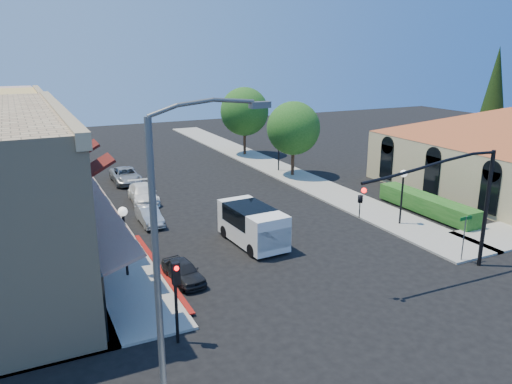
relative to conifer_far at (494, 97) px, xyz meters
name	(u,v)px	position (x,y,z in m)	size (l,w,h in m)	color
ground	(373,313)	(-28.00, -18.00, -6.36)	(120.00, 120.00, 0.00)	black
sidewalk_left	(75,185)	(-36.75, 9.00, -6.30)	(3.50, 50.00, 0.12)	gray
sidewalk_right	(266,164)	(-19.25, 9.00, -6.30)	(3.50, 50.00, 0.12)	gray
curb_red_strip	(160,271)	(-34.90, -10.00, -6.36)	(0.25, 10.00, 0.06)	maroon
mission_building	(506,141)	(-6.01, -6.50, -2.61)	(30.12, 30.12, 6.40)	tan
hedge	(426,214)	(-16.30, -9.00, -6.36)	(1.40, 8.00, 1.10)	#174F16
conifer_far	(494,97)	(0.00, 0.00, 0.00)	(3.20, 3.20, 11.00)	black
street_tree_a	(293,128)	(-19.20, 4.00, -2.17)	(4.56, 4.56, 6.48)	black
street_tree_b	(244,112)	(-19.20, 14.00, -1.82)	(4.94, 4.94, 7.02)	black
signal_mast_arm	(457,194)	(-22.14, -16.50, -2.27)	(8.01, 0.39, 6.00)	black
secondary_signal	(176,288)	(-36.00, -16.59, -4.04)	(0.28, 0.42, 3.32)	black
cobra_streetlight	(168,250)	(-37.15, -20.00, -1.09)	(3.60, 0.25, 9.31)	#595B5E
street_name_sign	(465,231)	(-20.50, -15.80, -4.66)	(0.80, 0.06, 2.50)	#595B5E
lamppost_left_near	(124,224)	(-36.50, -10.00, -3.62)	(0.44, 0.44, 3.57)	black
lamppost_left_far	(83,165)	(-36.50, 4.00, -3.62)	(0.44, 0.44, 3.57)	black
lamppost_right_near	(403,183)	(-19.50, -10.00, -3.62)	(0.44, 0.44, 3.57)	black
lamppost_right_far	(279,142)	(-19.50, 6.00, -3.62)	(0.44, 0.44, 3.57)	black
white_van	(253,223)	(-29.16, -8.79, -5.12)	(2.37, 4.94, 2.14)	white
parked_car_a	(183,271)	(-34.20, -11.65, -5.84)	(1.24, 3.07, 1.05)	black
parked_car_b	(149,216)	(-33.60, -2.87, -5.81)	(1.17, 3.35, 1.10)	#BBBFC1
parked_car_c	(143,194)	(-32.80, 2.00, -5.73)	(1.77, 4.36, 1.26)	white
parked_car_d	(126,176)	(-32.80, 8.00, -5.73)	(2.08, 4.51, 1.25)	#9FA1A4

